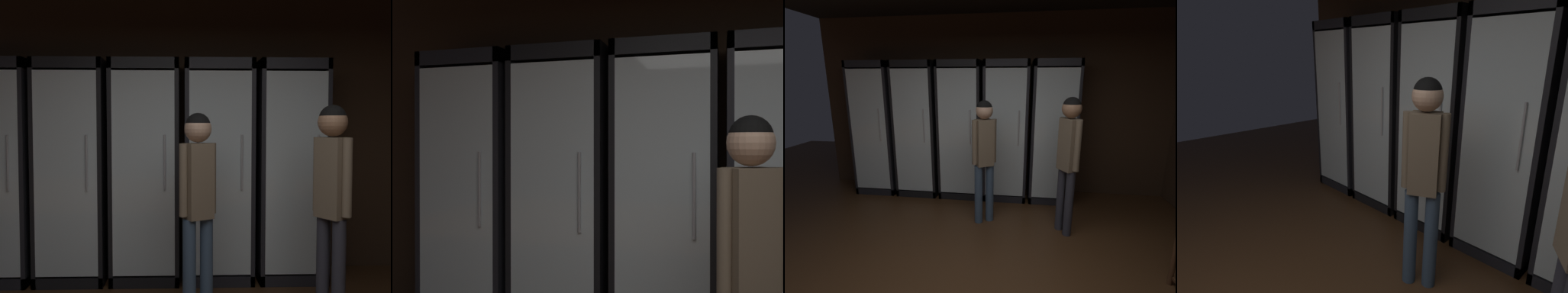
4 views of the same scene
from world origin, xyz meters
TOP-DOWN VIEW (x-y plane):
  - wall_back at (0.00, 3.03)m, footprint 6.00×0.06m
  - cooler_far_left at (-1.98, 2.74)m, footprint 0.64×0.59m
  - cooler_left at (-1.28, 2.74)m, footprint 0.64×0.59m
  - cooler_center at (-0.59, 2.74)m, footprint 0.64×0.59m
  - cooler_right at (0.11, 2.74)m, footprint 0.64×0.59m
  - shopper_near at (-0.12, 1.83)m, footprint 0.29×0.23m

SIDE VIEW (x-z plane):
  - shopper_near at x=-0.12m, z-range 0.19..1.78m
  - cooler_far_left at x=-1.98m, z-range -0.02..2.08m
  - cooler_left at x=-1.28m, z-range -0.02..2.08m
  - cooler_right at x=0.11m, z-range -0.02..2.08m
  - cooler_center at x=-0.59m, z-range -0.02..2.08m
  - wall_back at x=0.00m, z-range 0.00..2.80m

